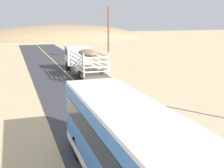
{
  "coord_description": "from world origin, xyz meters",
  "views": [
    {
      "loc": [
        -5.81,
        -11.26,
        6.15
      ],
      "look_at": [
        0.0,
        5.49,
        2.14
      ],
      "focal_mm": 46.8,
      "sensor_mm": 36.0,
      "label": 1
    }
  ],
  "objects": [
    {
      "name": "road_centre_line",
      "position": [
        0.0,
        0.0,
        0.02
      ],
      "size": [
        0.16,
        117.6,
        0.0
      ],
      "primitive_type": "cube",
      "color": "#D8CC4C",
      "rests_on": "road_surface"
    },
    {
      "name": "ground_plane",
      "position": [
        0.0,
        0.0,
        0.0
      ],
      "size": [
        240.0,
        240.0,
        0.0
      ],
      "primitive_type": "plane",
      "color": "#CCB284"
    },
    {
      "name": "road_surface",
      "position": [
        0.0,
        0.0,
        0.01
      ],
      "size": [
        8.0,
        120.0,
        0.02
      ],
      "primitive_type": "cube",
      "color": "#38383D",
      "rests_on": "ground"
    },
    {
      "name": "distant_hill",
      "position": [
        9.07,
        76.62,
        0.0
      ],
      "size": [
        49.11,
        22.52,
        8.54
      ],
      "primitive_type": "ellipsoid",
      "color": "#997C5A",
      "rests_on": "ground"
    },
    {
      "name": "power_pole_mid",
      "position": [
        7.58,
        28.9,
        4.16
      ],
      "size": [
        2.2,
        0.24,
        7.74
      ],
      "color": "brown",
      "rests_on": "ground"
    },
    {
      "name": "livestock_truck",
      "position": [
        1.57,
        20.85,
        1.79
      ],
      "size": [
        2.53,
        9.7,
        3.02
      ],
      "color": "silver",
      "rests_on": "road_surface"
    },
    {
      "name": "bus",
      "position": [
        -2.2,
        -2.62,
        1.75
      ],
      "size": [
        2.54,
        10.0,
        3.21
      ],
      "color": "#3872C6",
      "rests_on": "road_surface"
    }
  ]
}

